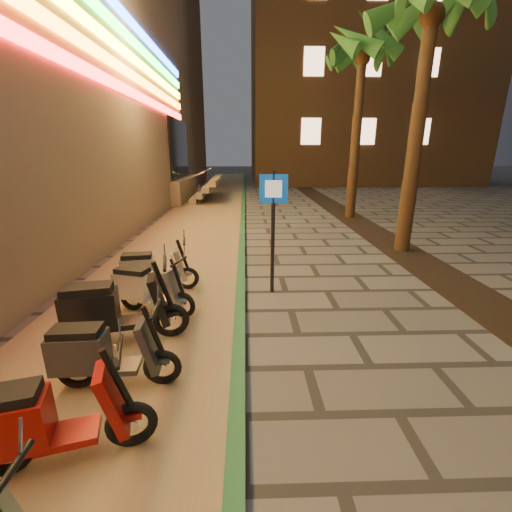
{
  "coord_description": "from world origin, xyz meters",
  "views": [
    {
      "loc": [
        -0.79,
        -2.12,
        2.7
      ],
      "look_at": [
        -0.64,
        2.72,
        1.2
      ],
      "focal_mm": 24.0,
      "sensor_mm": 36.0,
      "label": 1
    }
  ],
  "objects_px": {
    "scooter_5": "(39,422)",
    "scooter_9": "(150,270)",
    "scooter_7": "(111,310)",
    "pedestrian_sign": "(273,216)",
    "scooter_6": "(100,354)",
    "scooter_8": "(145,288)"
  },
  "relations": [
    {
      "from": "scooter_5",
      "to": "scooter_9",
      "type": "bearing_deg",
      "value": 75.61
    },
    {
      "from": "scooter_5",
      "to": "scooter_7",
      "type": "bearing_deg",
      "value": 78.24
    },
    {
      "from": "pedestrian_sign",
      "to": "scooter_6",
      "type": "bearing_deg",
      "value": -125.57
    },
    {
      "from": "scooter_9",
      "to": "scooter_8",
      "type": "bearing_deg",
      "value": -89.62
    },
    {
      "from": "scooter_5",
      "to": "scooter_9",
      "type": "distance_m",
      "value": 3.95
    },
    {
      "from": "scooter_5",
      "to": "scooter_6",
      "type": "xyz_separation_m",
      "value": [
        0.09,
        1.06,
        -0.02
      ]
    },
    {
      "from": "scooter_5",
      "to": "scooter_8",
      "type": "xyz_separation_m",
      "value": [
        0.06,
        3.03,
        -0.02
      ]
    },
    {
      "from": "pedestrian_sign",
      "to": "scooter_9",
      "type": "bearing_deg",
      "value": -179.17
    },
    {
      "from": "scooter_8",
      "to": "scooter_9",
      "type": "relative_size",
      "value": 0.97
    },
    {
      "from": "scooter_8",
      "to": "scooter_9",
      "type": "xyz_separation_m",
      "value": [
        -0.15,
        0.92,
        0.01
      ]
    },
    {
      "from": "scooter_6",
      "to": "scooter_8",
      "type": "bearing_deg",
      "value": 88.09
    },
    {
      "from": "pedestrian_sign",
      "to": "scooter_8",
      "type": "height_order",
      "value": "pedestrian_sign"
    },
    {
      "from": "scooter_8",
      "to": "scooter_5",
      "type": "bearing_deg",
      "value": -73.65
    },
    {
      "from": "scooter_5",
      "to": "scooter_8",
      "type": "distance_m",
      "value": 3.03
    },
    {
      "from": "scooter_8",
      "to": "scooter_9",
      "type": "height_order",
      "value": "scooter_9"
    },
    {
      "from": "scooter_6",
      "to": "pedestrian_sign",
      "type": "bearing_deg",
      "value": 49.04
    },
    {
      "from": "scooter_6",
      "to": "scooter_7",
      "type": "relative_size",
      "value": 0.85
    },
    {
      "from": "scooter_6",
      "to": "scooter_7",
      "type": "bearing_deg",
      "value": 100.46
    },
    {
      "from": "scooter_9",
      "to": "pedestrian_sign",
      "type": "bearing_deg",
      "value": -10.9
    },
    {
      "from": "pedestrian_sign",
      "to": "scooter_6",
      "type": "distance_m",
      "value": 3.74
    },
    {
      "from": "scooter_6",
      "to": "scooter_8",
      "type": "distance_m",
      "value": 1.97
    },
    {
      "from": "scooter_5",
      "to": "scooter_7",
      "type": "xyz_separation_m",
      "value": [
        -0.14,
        2.03,
        0.06
      ]
    }
  ]
}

